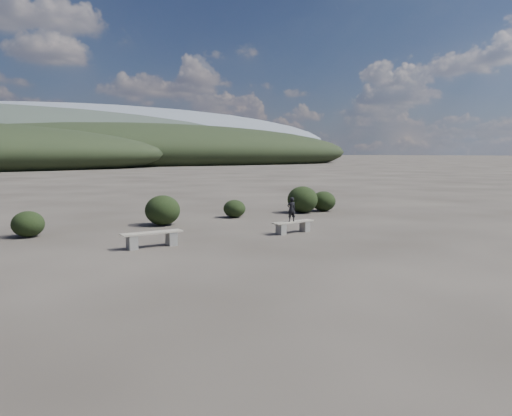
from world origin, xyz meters
TOP-DOWN VIEW (x-y plane):
  - ground at (0.00, 0.00)m, footprint 1200.00×1200.00m
  - bench_left at (-3.55, 4.45)m, footprint 1.87×0.42m
  - bench_right at (1.65, 4.41)m, footprint 1.70×0.50m
  - seated_person at (1.56, 4.40)m, footprint 0.35×0.26m
  - shrub_a at (-6.46, 8.44)m, footprint 1.08×1.08m
  - shrub_b at (-1.56, 8.70)m, footprint 1.38×1.38m
  - shrub_c at (1.98, 9.26)m, footprint 0.98×0.98m
  - shrub_d at (5.60, 9.10)m, footprint 1.44×1.44m
  - shrub_e at (6.89, 9.11)m, footprint 1.17×1.17m

SIDE VIEW (x-z plane):
  - ground at x=0.00m, z-range 0.00..0.00m
  - bench_right at x=1.65m, z-range 0.04..0.46m
  - bench_left at x=-3.55m, z-range 0.05..0.52m
  - shrub_c at x=1.98m, z-range 0.00..0.78m
  - shrub_a at x=-6.46m, z-range 0.00..0.88m
  - shrub_e at x=6.89m, z-range 0.00..0.98m
  - shrub_b at x=-1.56m, z-range 0.00..1.18m
  - shrub_d at x=5.60m, z-range 0.00..1.26m
  - seated_person at x=1.56m, z-range 0.42..1.29m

